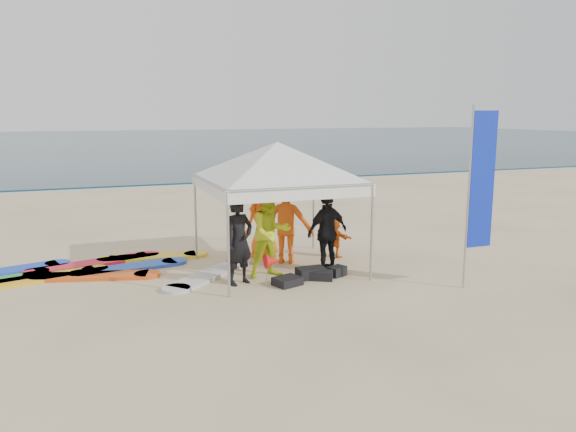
# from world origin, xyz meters

# --- Properties ---
(ground) EXTENTS (120.00, 120.00, 0.00)m
(ground) POSITION_xyz_m (0.00, 0.00, 0.00)
(ground) COLOR beige
(ground) RESTS_ON ground
(ocean) EXTENTS (160.00, 84.00, 0.08)m
(ocean) POSITION_xyz_m (0.00, 60.00, 0.04)
(ocean) COLOR #0C2633
(ocean) RESTS_ON ground
(shoreline_foam) EXTENTS (160.00, 1.20, 0.01)m
(shoreline_foam) POSITION_xyz_m (0.00, 18.20, 0.00)
(shoreline_foam) COLOR silver
(shoreline_foam) RESTS_ON ground
(person_black_a) EXTENTS (0.73, 0.63, 1.71)m
(person_black_a) POSITION_xyz_m (-0.84, 2.19, 0.85)
(person_black_a) COLOR black
(person_black_a) RESTS_ON ground
(person_yellow) EXTENTS (0.96, 0.79, 1.81)m
(person_yellow) POSITION_xyz_m (-0.11, 2.46, 0.91)
(person_yellow) COLOR #D0E320
(person_yellow) RESTS_ON ground
(person_orange_a) EXTENTS (1.41, 1.19, 1.90)m
(person_orange_a) POSITION_xyz_m (0.57, 3.38, 0.95)
(person_orange_a) COLOR #E35614
(person_orange_a) RESTS_ON ground
(person_black_b) EXTENTS (1.06, 0.64, 1.69)m
(person_black_b) POSITION_xyz_m (1.12, 2.41, 0.84)
(person_black_b) COLOR black
(person_black_b) RESTS_ON ground
(person_orange_b) EXTENTS (1.03, 0.86, 1.79)m
(person_orange_b) POSITION_xyz_m (0.23, 4.00, 0.90)
(person_orange_b) COLOR orange
(person_orange_b) RESTS_ON ground
(person_seated) EXTENTS (0.57, 0.88, 0.90)m
(person_seated) POSITION_xyz_m (1.79, 3.43, 0.45)
(person_seated) COLOR #D05712
(person_seated) RESTS_ON ground
(canopy_tent) EXTENTS (4.09, 4.09, 3.09)m
(canopy_tent) POSITION_xyz_m (0.20, 2.93, 2.69)
(canopy_tent) COLOR #A5A5A8
(canopy_tent) RESTS_ON ground
(feather_flag) EXTENTS (0.58, 0.04, 3.43)m
(feather_flag) POSITION_xyz_m (3.32, 0.43, 2.02)
(feather_flag) COLOR #A5A5A8
(feather_flag) RESTS_ON ground
(marker_pennant) EXTENTS (0.28, 0.28, 0.64)m
(marker_pennant) POSITION_xyz_m (-0.30, 1.83, 0.49)
(marker_pennant) COLOR #A5A5A8
(marker_pennant) RESTS_ON ground
(gear_pile) EXTENTS (1.68, 0.72, 0.22)m
(gear_pile) POSITION_xyz_m (0.55, 1.93, 0.10)
(gear_pile) COLOR black
(gear_pile) RESTS_ON ground
(surfboard_spread) EXTENTS (6.30, 3.27, 0.07)m
(surfboard_spread) POSITION_xyz_m (-3.58, 4.03, 0.03)
(surfboard_spread) COLOR blue
(surfboard_spread) RESTS_ON ground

